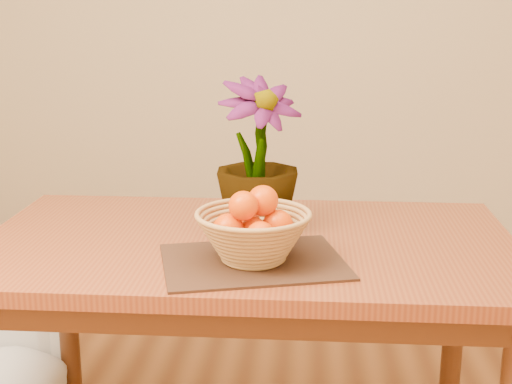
{
  "coord_description": "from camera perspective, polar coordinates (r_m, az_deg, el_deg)",
  "views": [
    {
      "loc": [
        0.16,
        -1.47,
        1.34
      ],
      "look_at": [
        0.03,
        0.2,
        0.9
      ],
      "focal_mm": 50.0,
      "sensor_mm": 36.0,
      "label": 1
    }
  ],
  "objects": [
    {
      "name": "wall_back",
      "position": [
        3.73,
        2.0,
        14.75
      ],
      "size": [
        4.0,
        0.02,
        2.7
      ],
      "primitive_type": "cube",
      "color": "beige",
      "rests_on": "floor"
    },
    {
      "name": "table",
      "position": [
        1.91,
        -0.65,
        -6.25
      ],
      "size": [
        1.4,
        0.8,
        0.75
      ],
      "color": "brown",
      "rests_on": "floor"
    },
    {
      "name": "placemat",
      "position": [
        1.7,
        -0.21,
        -5.59
      ],
      "size": [
        0.49,
        0.42,
        0.01
      ],
      "primitive_type": "cube",
      "rotation": [
        0.0,
        0.0,
        0.26
      ],
      "color": "#331F12",
      "rests_on": "table"
    },
    {
      "name": "wicker_basket",
      "position": [
        1.68,
        -0.22,
        -3.72
      ],
      "size": [
        0.28,
        0.28,
        0.11
      ],
      "color": "#A98046",
      "rests_on": "placemat"
    },
    {
      "name": "orange_pile",
      "position": [
        1.67,
        -0.2,
        -2.25
      ],
      "size": [
        0.19,
        0.18,
        0.13
      ],
      "rotation": [
        0.0,
        0.0,
        -0.26
      ],
      "color": "#CF3703",
      "rests_on": "wicker_basket"
    },
    {
      "name": "potted_plant",
      "position": [
        1.91,
        0.12,
        2.95
      ],
      "size": [
        0.32,
        0.32,
        0.41
      ],
      "primitive_type": "imported",
      "rotation": [
        0.0,
        0.0,
        0.56
      ],
      "color": "#164413",
      "rests_on": "table"
    }
  ]
}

